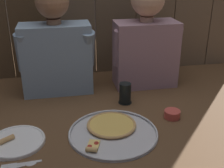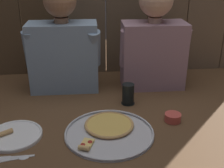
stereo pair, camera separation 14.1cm
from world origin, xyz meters
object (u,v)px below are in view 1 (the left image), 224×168
(pizza_tray, at_px, (112,130))
(dinner_plate, at_px, (16,141))
(drinking_glass, at_px, (125,93))
(diner_left, at_px, (56,44))
(dipping_bowl, at_px, (172,114))
(diner_right, at_px, (146,38))

(pizza_tray, xyz_separation_m, dinner_plate, (-0.43, -0.01, -0.00))
(drinking_glass, relative_size, diner_left, 0.18)
(pizza_tray, xyz_separation_m, drinking_glass, (0.13, 0.28, 0.05))
(dinner_plate, distance_m, dipping_bowl, 0.76)
(dinner_plate, xyz_separation_m, diner_right, (0.73, 0.52, 0.29))
(drinking_glass, distance_m, diner_left, 0.48)
(dinner_plate, relative_size, diner_right, 0.39)
(dinner_plate, height_order, drinking_glass, drinking_glass)
(pizza_tray, distance_m, dinner_plate, 0.43)
(pizza_tray, distance_m, diner_left, 0.63)
(dinner_plate, bearing_deg, dipping_bowl, 5.97)
(pizza_tray, xyz_separation_m, dipping_bowl, (0.32, 0.07, 0.01))
(diner_left, height_order, diner_right, diner_right)
(dinner_plate, bearing_deg, diner_right, 35.10)
(diner_left, bearing_deg, pizza_tray, -65.54)
(diner_left, relative_size, diner_right, 0.99)
(pizza_tray, distance_m, dipping_bowl, 0.33)
(dipping_bowl, bearing_deg, drinking_glass, 133.55)
(pizza_tray, bearing_deg, drinking_glass, 65.63)
(pizza_tray, bearing_deg, dipping_bowl, 12.49)
(dinner_plate, xyz_separation_m, diner_left, (0.20, 0.52, 0.28))
(pizza_tray, height_order, diner_right, diner_right)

